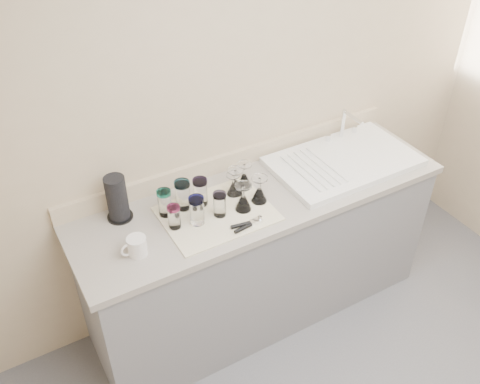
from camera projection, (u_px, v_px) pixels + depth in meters
room_envelope at (474, 232)px, 1.62m from camera, size 3.54×3.50×2.52m
counter_unit at (259, 254)px, 3.11m from camera, size 2.06×0.62×0.90m
sink_unit at (343, 161)px, 3.05m from camera, size 0.82×0.50×0.22m
dish_towel at (217, 214)px, 2.70m from camera, size 0.55×0.42×0.01m
tumbler_teal at (165, 203)px, 2.65m from camera, size 0.07×0.07×0.14m
tumbler_cyan at (183, 195)px, 2.68m from camera, size 0.08×0.08×0.16m
tumbler_purple at (200, 192)px, 2.71m from camera, size 0.08×0.08×0.15m
tumbler_magenta at (174, 217)px, 2.57m from camera, size 0.06×0.06×0.13m
tumbler_blue at (197, 210)px, 2.59m from camera, size 0.08×0.08×0.15m
tumbler_lavender at (220, 204)px, 2.65m from camera, size 0.07×0.07×0.13m
goblet_back_left at (233, 188)px, 2.80m from camera, size 0.07×0.07×0.12m
goblet_back_right at (244, 179)px, 2.85m from camera, size 0.08×0.08×0.14m
goblet_front_left at (243, 201)px, 2.69m from camera, size 0.08×0.08×0.15m
goblet_front_right at (259, 193)px, 2.75m from camera, size 0.08×0.08×0.15m
goblet_extra at (235, 185)px, 2.80m from camera, size 0.08×0.08×0.15m
can_opener at (247, 225)px, 2.61m from camera, size 0.16×0.06×0.02m
white_mug at (136, 246)px, 2.45m from camera, size 0.13×0.10×0.09m
paper_towel_roll at (117, 199)px, 2.61m from camera, size 0.13×0.13×0.24m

